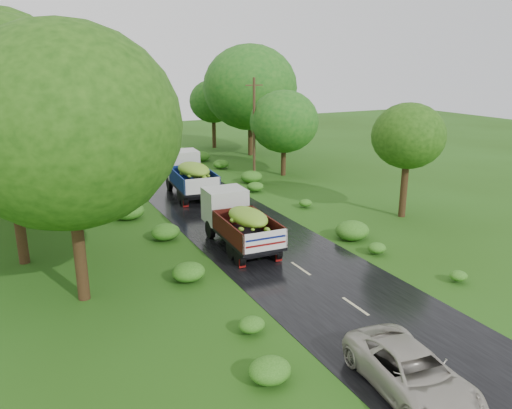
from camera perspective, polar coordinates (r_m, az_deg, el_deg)
ground at (r=19.91m, az=11.29°, el=-11.37°), size 120.00×120.00×0.00m
road at (r=23.63m, az=3.86°, el=-6.46°), size 6.50×80.00×0.02m
road_lines at (r=24.42m, az=2.67°, el=-5.63°), size 0.12×69.60×0.00m
truck_near at (r=25.02m, az=-2.10°, el=-1.61°), size 2.41×6.16×2.55m
truck_far at (r=34.82m, az=-7.72°, el=3.62°), size 2.91×6.81×2.78m
car at (r=15.44m, az=17.38°, el=-17.83°), size 2.62×4.82×1.28m
utility_pole at (r=39.18m, az=-0.21°, el=8.80°), size 1.36×0.30×7.80m
trees_left at (r=35.97m, az=-25.50°, el=11.21°), size 6.15×35.70×10.09m
trees_right at (r=44.75m, az=0.91°, el=11.58°), size 5.29×30.69×8.42m
shrubs at (r=31.15m, az=-4.52°, el=-0.13°), size 11.90×44.00×0.70m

